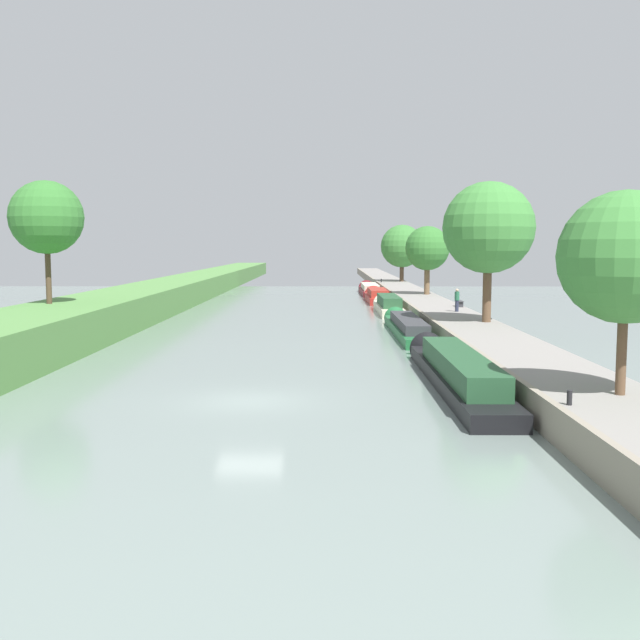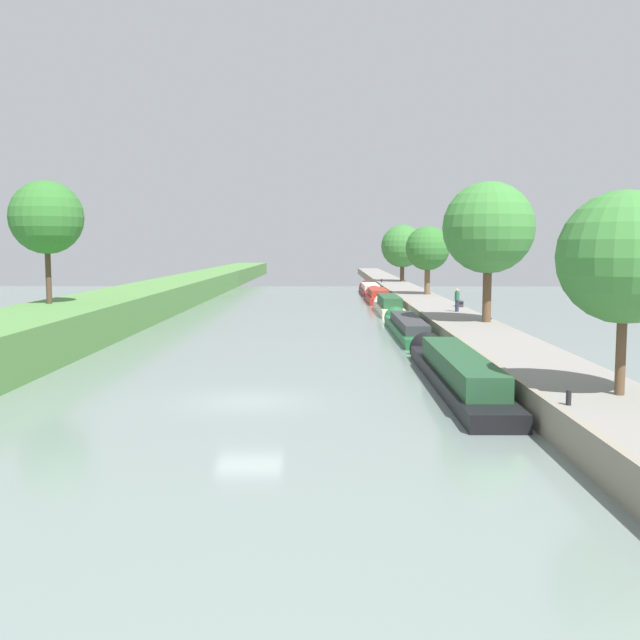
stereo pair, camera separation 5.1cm
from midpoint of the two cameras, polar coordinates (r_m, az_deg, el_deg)
name	(u,v)px [view 1 (the left image)]	position (r m, az deg, el deg)	size (l,w,h in m)	color
ground_plane	(250,401)	(28.21, -5.51, -6.28)	(160.00, 160.00, 0.00)	slate
right_towpath	(563,387)	(29.33, 18.17, -4.94)	(3.93, 260.00, 1.14)	gray
stone_quay	(507,386)	(28.76, 14.19, -4.99)	(0.25, 260.00, 1.19)	gray
narrowboat_black	(454,370)	(31.93, 10.28, -3.80)	(1.95, 17.12, 2.12)	black
narrowboat_green	(406,326)	(49.85, 6.64, -0.48)	(1.81, 16.00, 1.77)	#1E6033
narrowboat_cream	(388,305)	(65.49, 5.24, 1.14)	(1.92, 12.02, 2.13)	beige
narrowboat_red	(377,296)	(78.58, 4.38, 1.85)	(2.16, 11.50, 2.08)	maroon
narrowboat_maroon	(369,289)	(91.36, 3.80, 2.37)	(2.19, 13.74, 2.08)	maroon
tree_rightbank_near	(625,257)	(25.06, 22.45, 4.48)	(4.20, 4.20, 6.47)	brown
tree_rightbank_midnear	(488,228)	(46.94, 12.84, 6.94)	(5.66, 5.66, 8.68)	brown
tree_rightbank_midfar	(427,249)	(72.88, 8.27, 5.48)	(4.31, 4.31, 6.66)	brown
tree_rightbank_far	(402,246)	(99.18, 6.33, 5.68)	(5.66, 5.66, 7.53)	#4C3828
tree_leftbank_downstream	(46,218)	(48.55, -20.40, 7.42)	(4.49, 4.49, 7.55)	#4C3828
person_walking	(457,300)	(54.12, 10.50, 1.56)	(0.34, 0.34, 1.66)	#282D42
mooring_bollard_near	(569,398)	(23.29, 18.64, -5.70)	(0.16, 0.16, 0.45)	black
mooring_bollard_far	(381,281)	(96.86, 4.74, 3.06)	(0.16, 0.16, 0.45)	black
park_bench	(459,302)	(58.67, 10.67, 1.36)	(0.44, 1.50, 0.47)	#333338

